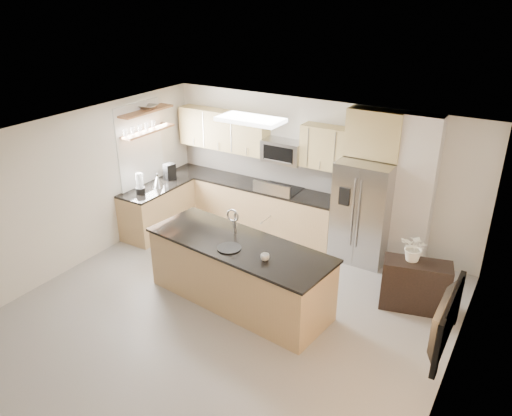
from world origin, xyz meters
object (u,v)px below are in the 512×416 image
Objects in this scene: microwave at (283,151)px; refrigerator at (363,211)px; island at (239,272)px; credenza at (415,285)px; coffee_maker at (169,172)px; television at (437,318)px; platter at (229,248)px; bowl at (148,106)px; flower_vase at (416,241)px; kettle at (158,181)px; range at (279,211)px; blender at (140,185)px; cup at (265,257)px.

microwave is 1.82m from refrigerator.
microwave is 2.70m from island.
credenza is at bearing -40.43° from refrigerator.
coffee_maker is (-2.66, 1.63, 0.57)m from island.
coffee_maker is 6.14m from television.
platter is (-1.12, -2.42, 0.11)m from refrigerator.
bowl is 5.21m from flower_vase.
coffee_maker is (-0.07, 0.43, 0.03)m from kettle.
range is 2.33m from island.
platter is 3.21m from coffee_maker.
range is at bearing -90.00° from microwave.
blender is 1.43m from bowl.
bowl is (-2.82, 1.36, 1.89)m from island.
island is 3.18m from television.
cup reaches higher than credenza.
island is at bearing -167.24° from credenza.
flower_vase is at bearing -1.83° from bowl.
platter is at bearing -78.26° from microwave.
cup is at bearing -14.73° from island.
coffee_maker is (-3.23, 1.86, 0.03)m from cup.
credenza is 3.71× the size of kettle.
television is (5.61, -2.49, 0.28)m from coffee_maker.
range is 2.89× the size of blender.
platter is 2.92m from kettle.
island reaches higher than flower_vase.
blender is at bearing -88.65° from coffee_maker.
island is (0.57, -2.38, -1.13)m from microwave.
credenza is 2.75× the size of platter.
blender is 4.88m from flower_vase.
island is 2.60m from flower_vase.
coffee_maker reaches higher than platter.
credenza is (2.87, -1.08, -0.09)m from range.
blender is (-2.07, -1.47, 0.62)m from range.
kettle is at bearing 151.29° from platter.
microwave reaches higher than range.
television reaches higher than coffee_maker.
cup is 2.19m from flower_vase.
television reaches higher than flower_vase.
flower_vase is (5.04, -0.16, -1.30)m from bowl.
range is at bearing 110.92° from island.
coffee_maker is (-2.63, 1.84, 0.07)m from platter.
credenza is at bearing -15.95° from flower_vase.
cup is at bearing -102.11° from refrigerator.
platter is at bearing -114.89° from refrigerator.
television is at bearing -86.99° from credenza.
refrigerator is 3.62m from television.
island is at bearing -25.82° from bowl.
credenza is at bearing 30.62° from platter.
flower_vase is (2.25, 1.41, 0.09)m from platter.
microwave is at bearing 47.25° from television.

